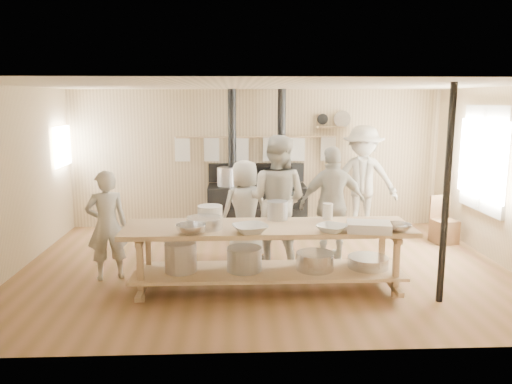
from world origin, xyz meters
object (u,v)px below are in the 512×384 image
cook_center (245,210)px  chair (444,229)px  cook_left (277,200)px  stove (257,203)px  cook_right (333,204)px  prep_table (267,251)px  roasting_pan (369,227)px  cook_far_left (107,225)px  cook_by_window (362,179)px

cook_center → chair: bearing=172.5°
cook_center → chair: cook_center is taller
cook_left → stove: bearing=-56.9°
cook_right → stove: bearing=-67.0°
prep_table → cook_right: bearing=48.8°
chair → cook_left: bearing=-172.9°
chair → prep_table: bearing=-157.4°
prep_table → roasting_pan: (1.19, -0.33, 0.39)m
cook_far_left → cook_center: size_ratio=0.98×
stove → prep_table: size_ratio=0.72×
cook_far_left → cook_left: (2.34, 0.59, 0.21)m
stove → cook_by_window: bearing=-5.0°
cook_far_left → cook_by_window: 4.68m
prep_table → cook_far_left: cook_far_left is taller
stove → cook_right: stove is taller
stove → chair: 3.31m
stove → roasting_pan: 3.57m
cook_right → roasting_pan: cook_right is taller
cook_left → cook_right: cook_left is taller
cook_center → stove: bearing=-117.7°
stove → cook_right: 2.12m
stove → roasting_pan: size_ratio=5.08×
cook_far_left → chair: 5.52m
cook_by_window → cook_far_left: bearing=-134.5°
cook_center → cook_right: 1.32m
cook_right → chair: bearing=-165.5°
stove → prep_table: 3.02m
cook_by_window → roasting_pan: size_ratio=3.82×
stove → cook_center: (-0.25, -1.66, 0.24)m
roasting_pan → stove: bearing=109.6°
stove → chair: bearing=-17.1°
cook_right → chair: size_ratio=2.18×
cook_left → cook_right: 0.85m
cook_center → roasting_pan: size_ratio=2.97×
cook_center → chair: (3.41, 0.69, -0.53)m
cook_left → chair: (2.94, 0.92, -0.72)m
cook_right → cook_center: bearing=-13.8°
prep_table → chair: 3.77m
stove → cook_center: size_ratio=1.71×
cook_far_left → chair: (5.28, 1.52, -0.51)m
prep_table → cook_by_window: bearing=55.9°
cook_by_window → chair: cook_by_window is taller
cook_far_left → roasting_pan: 3.43m
stove → cook_by_window: 1.99m
cook_far_left → stove: bearing=-150.4°
cook_by_window → roasting_pan: (-0.74, -3.18, -0.07)m
cook_far_left → roasting_pan: cook_far_left is taller
cook_left → cook_by_window: (1.72, 1.72, 0.02)m
roasting_pan → cook_by_window: bearing=76.9°
chair → roasting_pan: size_ratio=1.55×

